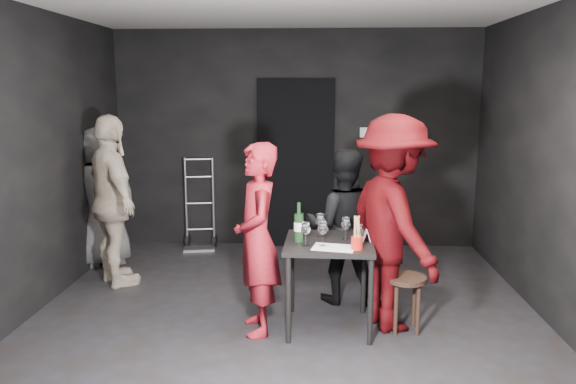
{
  "coord_description": "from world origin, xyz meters",
  "views": [
    {
      "loc": [
        0.25,
        -4.51,
        1.99
      ],
      "look_at": [
        0.01,
        0.25,
        1.1
      ],
      "focal_mm": 35.0,
      "sensor_mm": 36.0,
      "label": 1
    }
  ],
  "objects_px": {
    "bystander_cream": "(112,188)",
    "bystander_grey": "(101,193)",
    "tasting_table": "(329,253)",
    "stool": "(406,288)",
    "hand_truck": "(200,232)",
    "man_maroon": "(393,203)",
    "server_red": "(257,235)",
    "woman_black": "(342,229)",
    "breadstick_cup": "(357,233)",
    "wine_bottle": "(299,227)"
  },
  "relations": [
    {
      "from": "hand_truck",
      "to": "breadstick_cup",
      "type": "relative_size",
      "value": 4.01
    },
    {
      "from": "hand_truck",
      "to": "bystander_cream",
      "type": "height_order",
      "value": "bystander_cream"
    },
    {
      "from": "wine_bottle",
      "to": "breadstick_cup",
      "type": "distance_m",
      "value": 0.5
    },
    {
      "from": "man_maroon",
      "to": "breadstick_cup",
      "type": "relative_size",
      "value": 7.47
    },
    {
      "from": "server_red",
      "to": "bystander_cream",
      "type": "xyz_separation_m",
      "value": [
        -1.56,
        1.04,
        0.18
      ]
    },
    {
      "from": "tasting_table",
      "to": "breadstick_cup",
      "type": "bearing_deg",
      "value": -47.53
    },
    {
      "from": "server_red",
      "to": "wine_bottle",
      "type": "bearing_deg",
      "value": 89.68
    },
    {
      "from": "woman_black",
      "to": "wine_bottle",
      "type": "distance_m",
      "value": 0.77
    },
    {
      "from": "bystander_cream",
      "to": "bystander_grey",
      "type": "xyz_separation_m",
      "value": [
        -0.37,
        0.64,
        -0.17
      ]
    },
    {
      "from": "tasting_table",
      "to": "bystander_grey",
      "type": "relative_size",
      "value": 0.45
    },
    {
      "from": "stool",
      "to": "woman_black",
      "type": "relative_size",
      "value": 0.34
    },
    {
      "from": "bystander_grey",
      "to": "woman_black",
      "type": "bearing_deg",
      "value": 126.78
    },
    {
      "from": "breadstick_cup",
      "to": "tasting_table",
      "type": "bearing_deg",
      "value": 132.47
    },
    {
      "from": "woman_black",
      "to": "bystander_grey",
      "type": "bearing_deg",
      "value": -20.13
    },
    {
      "from": "tasting_table",
      "to": "woman_black",
      "type": "bearing_deg",
      "value": 77.52
    },
    {
      "from": "tasting_table",
      "to": "bystander_grey",
      "type": "height_order",
      "value": "bystander_grey"
    },
    {
      "from": "breadstick_cup",
      "to": "bystander_grey",
      "type": "bearing_deg",
      "value": 146.36
    },
    {
      "from": "tasting_table",
      "to": "wine_bottle",
      "type": "distance_m",
      "value": 0.34
    },
    {
      "from": "tasting_table",
      "to": "man_maroon",
      "type": "height_order",
      "value": "man_maroon"
    },
    {
      "from": "hand_truck",
      "to": "server_red",
      "type": "bearing_deg",
      "value": -77.9
    },
    {
      "from": "hand_truck",
      "to": "bystander_grey",
      "type": "xyz_separation_m",
      "value": [
        -0.95,
        -0.7,
        0.62
      ]
    },
    {
      "from": "woman_black",
      "to": "wine_bottle",
      "type": "bearing_deg",
      "value": 58.79
    },
    {
      "from": "bystander_grey",
      "to": "breadstick_cup",
      "type": "height_order",
      "value": "bystander_grey"
    },
    {
      "from": "man_maroon",
      "to": "breadstick_cup",
      "type": "bearing_deg",
      "value": 109.4
    },
    {
      "from": "bystander_grey",
      "to": "tasting_table",
      "type": "bearing_deg",
      "value": 114.45
    },
    {
      "from": "server_red",
      "to": "wine_bottle",
      "type": "height_order",
      "value": "server_red"
    },
    {
      "from": "hand_truck",
      "to": "woman_black",
      "type": "bearing_deg",
      "value": -54.51
    },
    {
      "from": "hand_truck",
      "to": "tasting_table",
      "type": "height_order",
      "value": "hand_truck"
    },
    {
      "from": "tasting_table",
      "to": "bystander_cream",
      "type": "distance_m",
      "value": 2.37
    },
    {
      "from": "tasting_table",
      "to": "stool",
      "type": "distance_m",
      "value": 0.7
    },
    {
      "from": "bystander_grey",
      "to": "bystander_cream",
      "type": "bearing_deg",
      "value": 86.35
    },
    {
      "from": "woman_black",
      "to": "wine_bottle",
      "type": "xyz_separation_m",
      "value": [
        -0.39,
        -0.65,
        0.18
      ]
    },
    {
      "from": "hand_truck",
      "to": "bystander_grey",
      "type": "height_order",
      "value": "bystander_grey"
    },
    {
      "from": "wine_bottle",
      "to": "bystander_grey",
      "type": "bearing_deg",
      "value": 144.68
    },
    {
      "from": "hand_truck",
      "to": "server_red",
      "type": "relative_size",
      "value": 0.7
    },
    {
      "from": "server_red",
      "to": "breadstick_cup",
      "type": "relative_size",
      "value": 5.76
    },
    {
      "from": "server_red",
      "to": "bystander_grey",
      "type": "distance_m",
      "value": 2.56
    },
    {
      "from": "man_maroon",
      "to": "wine_bottle",
      "type": "bearing_deg",
      "value": 72.68
    },
    {
      "from": "man_maroon",
      "to": "bystander_cream",
      "type": "distance_m",
      "value": 2.81
    },
    {
      "from": "bystander_grey",
      "to": "wine_bottle",
      "type": "relative_size",
      "value": 5.1
    },
    {
      "from": "woman_black",
      "to": "bystander_grey",
      "type": "height_order",
      "value": "bystander_grey"
    },
    {
      "from": "server_red",
      "to": "breadstick_cup",
      "type": "xyz_separation_m",
      "value": [
        0.79,
        -0.13,
        0.06
      ]
    },
    {
      "from": "stool",
      "to": "bystander_cream",
      "type": "distance_m",
      "value": 3.02
    },
    {
      "from": "bystander_cream",
      "to": "breadstick_cup",
      "type": "distance_m",
      "value": 2.64
    },
    {
      "from": "woman_black",
      "to": "breadstick_cup",
      "type": "relative_size",
      "value": 4.89
    },
    {
      "from": "server_red",
      "to": "bystander_cream",
      "type": "height_order",
      "value": "bystander_cream"
    },
    {
      "from": "tasting_table",
      "to": "bystander_cream",
      "type": "xyz_separation_m",
      "value": [
        -2.15,
        0.94,
        0.35
      ]
    },
    {
      "from": "man_maroon",
      "to": "server_red",
      "type": "bearing_deg",
      "value": 75.1
    },
    {
      "from": "stool",
      "to": "breadstick_cup",
      "type": "bearing_deg",
      "value": -155.95
    },
    {
      "from": "server_red",
      "to": "woman_black",
      "type": "height_order",
      "value": "server_red"
    }
  ]
}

